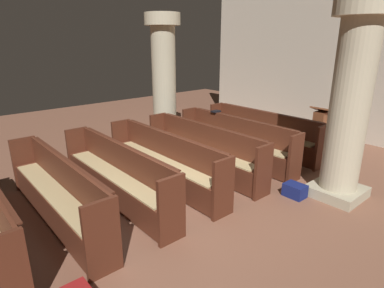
% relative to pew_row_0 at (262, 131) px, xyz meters
% --- Properties ---
extents(ground_plane, '(19.20, 19.20, 0.00)m').
position_rel_pew_row_0_xyz_m(ground_plane, '(1.00, -3.43, -0.51)').
color(ground_plane, brown).
extents(back_wall, '(10.00, 0.16, 4.50)m').
position_rel_pew_row_0_xyz_m(back_wall, '(1.00, 2.65, 1.74)').
color(back_wall, beige).
rests_on(back_wall, ground).
extents(pew_row_0, '(3.18, 0.46, 0.97)m').
position_rel_pew_row_0_xyz_m(pew_row_0, '(0.00, 0.00, 0.00)').
color(pew_row_0, '#562819').
rests_on(pew_row_0, ground).
extents(pew_row_1, '(3.18, 0.46, 0.97)m').
position_rel_pew_row_0_xyz_m(pew_row_1, '(0.00, -0.99, 0.00)').
color(pew_row_1, '#562819').
rests_on(pew_row_1, ground).
extents(pew_row_2, '(3.18, 0.47, 0.97)m').
position_rel_pew_row_0_xyz_m(pew_row_2, '(0.00, -1.98, 0.00)').
color(pew_row_2, '#562819').
rests_on(pew_row_2, ground).
extents(pew_row_3, '(3.18, 0.46, 0.97)m').
position_rel_pew_row_0_xyz_m(pew_row_3, '(0.00, -2.97, 0.00)').
color(pew_row_3, '#562819').
rests_on(pew_row_3, ground).
extents(pew_row_4, '(3.18, 0.46, 0.97)m').
position_rel_pew_row_0_xyz_m(pew_row_4, '(0.00, -3.97, 0.00)').
color(pew_row_4, '#562819').
rests_on(pew_row_4, ground).
extents(pew_row_5, '(3.18, 0.47, 0.97)m').
position_rel_pew_row_0_xyz_m(pew_row_5, '(0.00, -4.96, 0.00)').
color(pew_row_5, '#562819').
rests_on(pew_row_5, ground).
extents(pillar_aisle_side, '(0.90, 0.90, 3.29)m').
position_rel_pew_row_0_xyz_m(pillar_aisle_side, '(2.39, -0.95, 1.20)').
color(pillar_aisle_side, tan).
rests_on(pillar_aisle_side, ground).
extents(pillar_far_side, '(0.90, 0.90, 3.29)m').
position_rel_pew_row_0_xyz_m(pillar_far_side, '(-2.34, -1.23, 1.20)').
color(pillar_far_side, tan).
rests_on(pillar_far_side, ground).
extents(lectern, '(0.48, 0.45, 1.08)m').
position_rel_pew_row_0_xyz_m(lectern, '(0.83, 1.25, -0.06)').
color(lectern, brown).
rests_on(lectern, ground).
extents(hymn_book, '(0.16, 0.22, 0.03)m').
position_rel_pew_row_0_xyz_m(hymn_book, '(-0.81, -0.80, 0.47)').
color(hymn_book, black).
rests_on(hymn_book, pew_row_1).
extents(kneeler_box_navy, '(0.36, 0.27, 0.23)m').
position_rel_pew_row_0_xyz_m(kneeler_box_navy, '(1.92, -1.53, -0.40)').
color(kneeler_box_navy, navy).
rests_on(kneeler_box_navy, ground).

